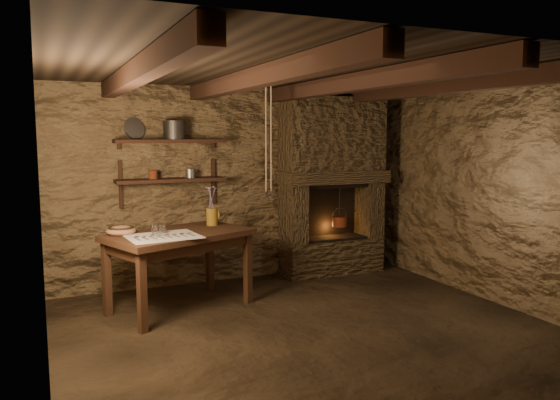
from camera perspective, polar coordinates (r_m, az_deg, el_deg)
name	(u,v)px	position (r m, az deg, el deg)	size (l,w,h in m)	color
floor	(307,329)	(5.30, 2.85, -13.31)	(4.50, 4.50, 0.00)	black
back_wall	(236,185)	(6.85, -4.66, 1.60)	(4.50, 0.04, 2.40)	#4E3A24
front_wall	(462,242)	(3.38, 18.51, -4.23)	(4.50, 0.04, 2.40)	#4E3A24
left_wall	(41,218)	(4.48, -23.69, -1.78)	(0.04, 4.00, 2.40)	#4E3A24
right_wall	(493,193)	(6.35, 21.35, 0.73)	(0.04, 4.00, 2.40)	#4E3A24
ceiling	(309,70)	(5.01, 3.02, 13.42)	(4.50, 4.00, 0.04)	black
beam_far_left	(138,73)	(4.52, -14.62, 12.76)	(0.14, 3.95, 0.16)	black
beam_mid_left	(257,78)	(4.79, -2.45, 12.64)	(0.14, 3.95, 0.16)	black
beam_mid_right	(357,82)	(5.24, 8.00, 12.08)	(0.14, 3.95, 0.16)	black
beam_far_right	(442,86)	(5.83, 16.54, 11.34)	(0.14, 3.95, 0.16)	black
shelf_lower	(171,180)	(6.45, -11.34, 2.05)	(1.25, 0.30, 0.04)	black
shelf_upper	(170,141)	(6.43, -11.44, 6.05)	(1.25, 0.30, 0.04)	black
hearth	(332,181)	(7.15, 5.46, 2.03)	(1.43, 0.51, 2.30)	#3A2C1D
work_table	(180,268)	(5.83, -10.43, -6.98)	(1.64, 1.28, 0.82)	black
linen_cloth	(163,236)	(5.52, -12.11, -3.74)	(0.68, 0.55, 0.01)	silver
pewter_cutlery_row	(164,236)	(5.50, -12.07, -3.68)	(0.57, 0.22, 0.01)	gray
drinking_glasses	(162,229)	(5.64, -12.18, -3.01)	(0.22, 0.07, 0.09)	silver
stoneware_jug	(212,208)	(6.10, -7.11, -0.88)	(0.15, 0.15, 0.44)	olive
wooden_bowl	(121,231)	(5.76, -16.27, -3.11)	(0.30, 0.30, 0.11)	#8F5E3E
iron_stockpot	(174,131)	(6.44, -10.97, 7.10)	(0.26, 0.26, 0.19)	#292624
tin_pan	(134,129)	(6.46, -14.99, 7.23)	(0.25, 0.25, 0.03)	#969691
small_kettle	(190,173)	(6.50, -9.36, 2.76)	(0.15, 0.11, 0.16)	#969691
rusty_tin	(153,175)	(6.41, -13.12, 2.60)	(0.10, 0.10, 0.10)	#5F2413
red_pot	(339,221)	(7.22, 6.22, -2.17)	(0.21, 0.20, 0.54)	maroon
hanging_ropes	(269,137)	(5.95, -1.21, 6.61)	(0.08, 0.08, 1.20)	tan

